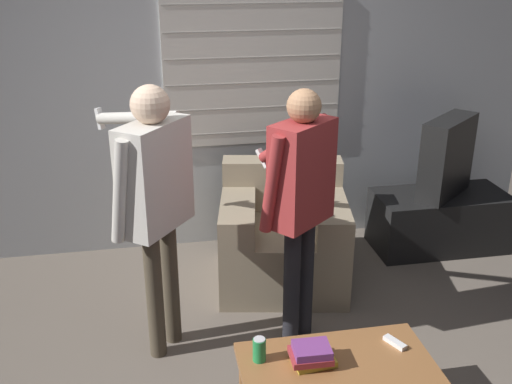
% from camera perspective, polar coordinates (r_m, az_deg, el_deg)
% --- Properties ---
extents(wall_back, '(5.20, 0.08, 2.55)m').
position_cam_1_polar(wall_back, '(4.66, -3.47, 9.80)').
color(wall_back, '#ADB2B7').
rests_on(wall_back, ground_plane).
extents(armchair_beige, '(1.02, 0.99, 0.84)m').
position_cam_1_polar(armchair_beige, '(4.36, 2.57, -4.26)').
color(armchair_beige, gray).
rests_on(armchair_beige, ground_plane).
extents(coffee_table, '(0.96, 0.54, 0.39)m').
position_cam_1_polar(coffee_table, '(3.11, 7.81, -16.57)').
color(coffee_table, brown).
rests_on(coffee_table, ground_plane).
extents(tv_stand, '(1.06, 0.51, 0.46)m').
position_cam_1_polar(tv_stand, '(5.08, 17.02, -2.61)').
color(tv_stand, black).
rests_on(tv_stand, ground_plane).
extents(tv, '(0.59, 0.54, 0.62)m').
position_cam_1_polar(tv, '(4.88, 17.70, 3.19)').
color(tv, black).
rests_on(tv, tv_stand).
extents(person_left_standing, '(0.55, 0.82, 1.63)m').
position_cam_1_polar(person_left_standing, '(3.36, -9.67, 0.20)').
color(person_left_standing, '#4C4233').
rests_on(person_left_standing, ground_plane).
extents(person_right_standing, '(0.49, 0.75, 1.59)m').
position_cam_1_polar(person_right_standing, '(3.42, 4.20, 0.11)').
color(person_right_standing, black).
rests_on(person_right_standing, ground_plane).
extents(book_stack, '(0.23, 0.18, 0.11)m').
position_cam_1_polar(book_stack, '(3.05, 5.34, -15.18)').
color(book_stack, gold).
rests_on(book_stack, coffee_table).
extents(soda_can, '(0.07, 0.07, 0.13)m').
position_cam_1_polar(soda_can, '(3.05, 0.32, -14.78)').
color(soda_can, '#238E47').
rests_on(soda_can, coffee_table).
extents(spare_remote, '(0.09, 0.13, 0.02)m').
position_cam_1_polar(spare_remote, '(3.26, 13.09, -13.79)').
color(spare_remote, white).
rests_on(spare_remote, coffee_table).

